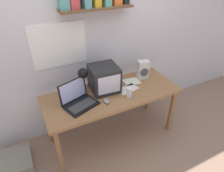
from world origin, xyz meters
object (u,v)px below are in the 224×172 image
Objects in this scene: loose_paper_near_monitor at (128,89)px; floor_cushion at (14,163)px; desk_lamp at (83,76)px; loose_paper_near_laptop at (132,81)px; space_heater at (143,70)px; computer_mouse at (106,101)px; juice_glass at (129,93)px; crt_monitor at (104,78)px; corner_desk at (112,97)px; laptop at (78,99)px.

loose_paper_near_monitor reaches higher than floor_cushion.
desk_lamp is 0.69m from loose_paper_near_laptop.
desk_lamp reaches higher than loose_paper_near_laptop.
space_heater reaches higher than loose_paper_near_monitor.
loose_paper_near_monitor is 1.26× the size of loose_paper_near_laptop.
loose_paper_near_laptop is at bearing 27.47° from computer_mouse.
desk_lamp reaches higher than juice_glass.
loose_paper_near_monitor is (0.26, -0.13, -0.15)m from crt_monitor.
desk_lamp is 1.19× the size of loose_paper_near_monitor.
corner_desk is 3.94× the size of laptop.
computer_mouse is (0.29, -0.12, -0.05)m from laptop.
crt_monitor is at bearing 153.60° from loose_paper_near_monitor.
floor_cushion is at bearing 171.68° from juice_glass.
crt_monitor reaches higher than loose_paper_near_monitor.
desk_lamp is 0.59m from loose_paper_near_monitor.
laptop is at bearing 179.91° from loose_paper_near_monitor.
juice_glass reaches higher than corner_desk.
corner_desk is 0.25m from crt_monitor.
computer_mouse is 0.37m from loose_paper_near_monitor.
corner_desk is 0.21m from computer_mouse.
laptop is 0.97m from space_heater.
laptop is 1.87× the size of loose_paper_near_laptop.
juice_glass is 0.30× the size of floor_cushion.
corner_desk is at bearing 176.11° from loose_paper_near_monitor.
crt_monitor is 0.86× the size of laptop.
laptop is 1.67× the size of space_heater.
space_heater is 0.37m from loose_paper_near_monitor.
juice_glass is 1.11× the size of computer_mouse.
laptop is (-0.38, -0.13, -0.09)m from crt_monitor.
space_heater reaches higher than loose_paper_near_laptop.
desk_lamp is at bearing 145.35° from juice_glass.
desk_lamp is at bearing 33.28° from laptop.
space_heater is (0.53, 0.14, 0.19)m from corner_desk.
space_heater reaches higher than corner_desk.
juice_glass is 0.48× the size of space_heater.
loose_paper_near_monitor is (0.21, -0.01, 0.06)m from corner_desk.
computer_mouse is at bearing -136.11° from corner_desk.
corner_desk is at bearing -155.35° from space_heater.
desk_lamp is at bearing -171.08° from space_heater.
laptop is at bearing -170.24° from loose_paper_near_laptop.
loose_paper_near_laptop is at bearing 44.99° from loose_paper_near_monitor.
space_heater is (0.95, 0.15, 0.06)m from laptop.
juice_glass is 0.53× the size of loose_paper_near_laptop.
corner_desk is at bearing -45.64° from desk_lamp.
desk_lamp reaches higher than floor_cushion.
desk_lamp reaches higher than computer_mouse.
loose_paper_near_laptop is (0.20, 0.28, -0.05)m from juice_glass.
loose_paper_near_laptop is 0.56× the size of floor_cushion.
space_heater is 0.62× the size of floor_cushion.
loose_paper_near_monitor is at bearing -36.75° from desk_lamp.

